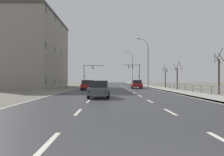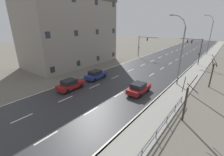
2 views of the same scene
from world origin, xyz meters
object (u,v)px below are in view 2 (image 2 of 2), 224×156
at_px(car_near_right, 139,88).
at_px(traffic_signal_right, 196,47).
at_px(car_far_left, 96,75).
at_px(street_lamp_midground, 180,53).
at_px(traffic_signal_left, 142,43).
at_px(brick_building, 70,32).
at_px(car_mid_centre, 70,84).
at_px(street_lamp_distant, 210,36).

bearing_deg(car_near_right, traffic_signal_right, 84.45).
bearing_deg(car_far_left, street_lamp_midground, 24.99).
height_order(street_lamp_midground, traffic_signal_right, street_lamp_midground).
height_order(street_lamp_midground, traffic_signal_left, street_lamp_midground).
distance_m(car_near_right, brick_building, 22.92).
bearing_deg(street_lamp_midground, traffic_signal_right, 92.51).
bearing_deg(car_far_left, car_near_right, -5.59).
bearing_deg(car_far_left, car_mid_centre, -90.08).
bearing_deg(car_near_right, brick_building, 166.09).
height_order(street_lamp_distant, car_far_left, street_lamp_distant).
xyz_separation_m(car_near_right, brick_building, (-21.25, 5.60, 6.50)).
distance_m(car_mid_centre, car_far_left, 5.60).
bearing_deg(traffic_signal_left, traffic_signal_right, -0.45).
distance_m(traffic_signal_left, brick_building, 19.73).
height_order(traffic_signal_right, car_near_right, traffic_signal_right).
relative_size(car_near_right, car_far_left, 0.99).
height_order(traffic_signal_left, brick_building, brick_building).
bearing_deg(car_mid_centre, car_far_left, 89.80).
xyz_separation_m(traffic_signal_left, car_far_left, (2.35, -21.59, -3.13)).
bearing_deg(traffic_signal_left, car_mid_centre, -84.70).
xyz_separation_m(traffic_signal_right, car_far_left, (-11.22, -21.49, -3.35)).
distance_m(car_mid_centre, brick_building, 17.77).
bearing_deg(traffic_signal_left, street_lamp_midground, -47.55).
bearing_deg(street_lamp_midground, car_far_left, -153.19).
height_order(traffic_signal_left, car_mid_centre, traffic_signal_left).
bearing_deg(car_near_right, street_lamp_distant, 86.05).
bearing_deg(traffic_signal_left, street_lamp_distant, 47.38).
height_order(street_lamp_distant, brick_building, brick_building).
bearing_deg(traffic_signal_right, brick_building, -145.24).
distance_m(traffic_signal_left, car_far_left, 21.94).
bearing_deg(brick_building, street_lamp_distant, 52.71).
bearing_deg(traffic_signal_right, car_far_left, -117.57).
relative_size(street_lamp_midground, car_far_left, 2.53).
distance_m(street_lamp_midground, car_far_left, 14.02).
bearing_deg(car_mid_centre, traffic_signal_right, 65.87).
distance_m(traffic_signal_left, car_mid_centre, 27.49).
relative_size(street_lamp_distant, car_mid_centre, 2.79).
height_order(car_near_right, car_mid_centre, same).
xyz_separation_m(street_lamp_midground, street_lamp_distant, (0.00, 31.07, 0.53)).
height_order(street_lamp_midground, car_near_right, street_lamp_midground).
distance_m(street_lamp_midground, car_mid_centre, 17.06).
relative_size(street_lamp_distant, car_near_right, 2.81).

